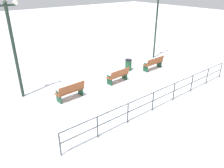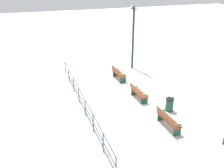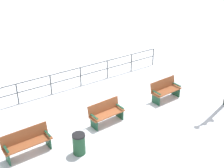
% 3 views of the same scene
% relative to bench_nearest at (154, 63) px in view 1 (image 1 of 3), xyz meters
% --- Properties ---
extents(ground_plane, '(80.00, 80.00, 0.00)m').
position_rel_bench_nearest_xyz_m(ground_plane, '(0.01, 3.27, -0.48)').
color(ground_plane, white).
rests_on(ground_plane, ground).
extents(bench_nearest, '(0.55, 1.66, 0.89)m').
position_rel_bench_nearest_xyz_m(bench_nearest, '(0.00, 0.00, 0.00)').
color(bench_nearest, brown).
rests_on(bench_nearest, ground).
extents(bench_second, '(0.63, 1.49, 0.87)m').
position_rel_bench_nearest_xyz_m(bench_second, '(-0.08, 3.26, -0.03)').
color(bench_second, brown).
rests_on(bench_second, ground).
extents(bench_third, '(0.64, 1.53, 0.92)m').
position_rel_bench_nearest_xyz_m(bench_third, '(-0.14, 6.53, -0.00)').
color(bench_third, brown).
rests_on(bench_third, ground).
extents(lamppost_near, '(0.31, 1.15, 4.79)m').
position_rel_bench_nearest_xyz_m(lamppost_near, '(1.75, -1.99, 2.91)').
color(lamppost_near, '#1E2D23').
rests_on(lamppost_near, ground).
extents(lamppost_middle, '(0.24, 1.11, 4.85)m').
position_rel_bench_nearest_xyz_m(lamppost_middle, '(1.75, 8.37, 2.49)').
color(lamppost_middle, '#1E2D23').
rests_on(lamppost_middle, ground).
extents(waterfront_railing, '(0.05, 11.17, 0.99)m').
position_rel_bench_nearest_xyz_m(waterfront_railing, '(-3.54, 3.27, 0.18)').
color(waterfront_railing, '#383D42').
rests_on(waterfront_railing, ground).
extents(trash_bin, '(0.45, 0.45, 0.77)m').
position_rel_bench_nearest_xyz_m(trash_bin, '(0.99, 1.45, -0.09)').
color(trash_bin, '#1E4C2D').
rests_on(trash_bin, ground).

